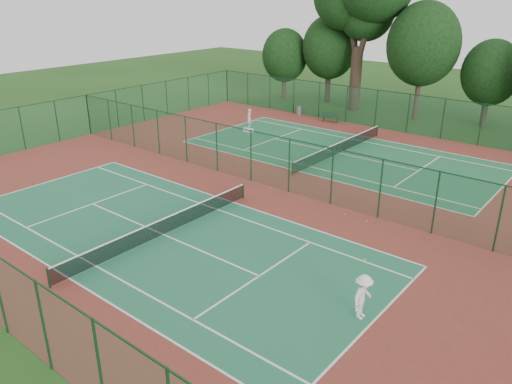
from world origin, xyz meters
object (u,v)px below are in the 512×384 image
player_near (363,297)px  bench (330,117)px  trash_bin (299,111)px  kit_bag (248,130)px  player_far (249,118)px

player_near → bench: (-17.18, 25.89, -0.43)m
trash_bin → bench: (3.98, -0.51, 0.08)m
kit_bag → bench: bearing=53.8°
bench → kit_bag: 8.64m
player_near → bench: bearing=32.3°
trash_bin → bench: size_ratio=0.52×
player_far → trash_bin: player_far is taller
trash_bin → player_near: bearing=-51.3°
player_near → bench: player_near is taller
player_near → trash_bin: player_near is taller
player_near → player_far: player_near is taller
bench → kit_bag: bearing=-128.7°
player_near → bench: 31.08m
player_near → kit_bag: bearing=47.9°
player_far → bench: size_ratio=1.00×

